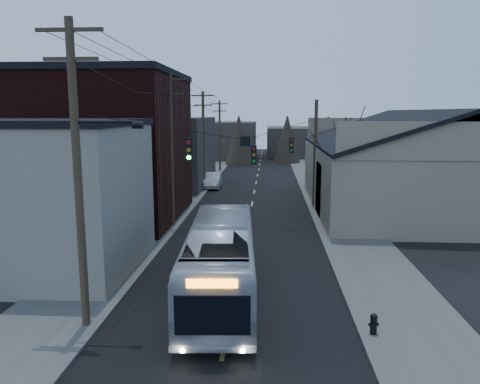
{
  "coord_description": "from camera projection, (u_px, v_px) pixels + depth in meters",
  "views": [
    {
      "loc": [
        1.39,
        -12.12,
        7.5
      ],
      "look_at": [
        -0.27,
        14.27,
        3.0
      ],
      "focal_mm": 35.0,
      "sensor_mm": 36.0,
      "label": 1
    }
  ],
  "objects": [
    {
      "name": "utility_lines",
      "position": [
        212.0,
        146.0,
        36.38
      ],
      "size": [
        11.24,
        45.28,
        10.5
      ],
      "color": "#382B1E",
      "rests_on": "ground"
    },
    {
      "name": "sidewalk_left",
      "position": [
        183.0,
        194.0,
        43.18
      ],
      "size": [
        4.0,
        110.0,
        0.12
      ],
      "primitive_type": "cube",
      "color": "#474744",
      "rests_on": "ground"
    },
    {
      "name": "building_clapboard",
      "position": [
        49.0,
        198.0,
        22.09
      ],
      "size": [
        8.0,
        8.0,
        7.0
      ],
      "primitive_type": "cube",
      "color": "gray",
      "rests_on": "ground"
    },
    {
      "name": "sidewalk_right",
      "position": [
        325.0,
        196.0,
        42.37
      ],
      "size": [
        4.0,
        110.0,
        0.12
      ],
      "primitive_type": "cube",
      "color": "#474744",
      "rests_on": "ground"
    },
    {
      "name": "parked_car",
      "position": [
        213.0,
        180.0,
        47.16
      ],
      "size": [
        1.69,
        4.64,
        1.52
      ],
      "primitive_type": "imported",
      "rotation": [
        0.0,
        0.0,
        0.02
      ],
      "color": "#B4B6BC",
      "rests_on": "ground"
    },
    {
      "name": "warehouse",
      "position": [
        417.0,
        175.0,
        36.61
      ],
      "size": [
        16.16,
        20.6,
        7.73
      ],
      "color": "gray",
      "rests_on": "ground"
    },
    {
      "name": "bus",
      "position": [
        221.0,
        259.0,
        19.2
      ],
      "size": [
        3.26,
        11.3,
        3.11
      ],
      "primitive_type": "imported",
      "rotation": [
        0.0,
        0.0,
        3.2
      ],
      "color": "#B1B5BD",
      "rests_on": "ground"
    },
    {
      "name": "building_brick",
      "position": [
        107.0,
        149.0,
        32.72
      ],
      "size": [
        10.0,
        12.0,
        10.0
      ],
      "primitive_type": "cube",
      "color": "black",
      "rests_on": "ground"
    },
    {
      "name": "building_far_right",
      "position": [
        302.0,
        142.0,
        81.29
      ],
      "size": [
        12.0,
        14.0,
        5.0
      ],
      "primitive_type": "cube",
      "color": "#362F2B",
      "rests_on": "ground"
    },
    {
      "name": "building_left_far",
      "position": [
        165.0,
        151.0,
        48.69
      ],
      "size": [
        9.0,
        14.0,
        7.0
      ],
      "primitive_type": "cube",
      "color": "#362F2B",
      "rests_on": "ground"
    },
    {
      "name": "road_surface",
      "position": [
        254.0,
        195.0,
        42.78
      ],
      "size": [
        9.0,
        110.0,
        0.02
      ],
      "primitive_type": "cube",
      "color": "black",
      "rests_on": "ground"
    },
    {
      "name": "building_far_left",
      "position": [
        225.0,
        140.0,
        77.09
      ],
      "size": [
        10.0,
        12.0,
        6.0
      ],
      "primitive_type": "cube",
      "color": "#362F2B",
      "rests_on": "ground"
    },
    {
      "name": "ground",
      "position": [
        218.0,
        380.0,
        13.27
      ],
      "size": [
        160.0,
        160.0,
        0.0
      ],
      "primitive_type": "plane",
      "color": "black",
      "rests_on": "ground"
    },
    {
      "name": "bare_tree",
      "position": [
        344.0,
        170.0,
        31.94
      ],
      "size": [
        0.4,
        0.4,
        7.2
      ],
      "primitive_type": "cone",
      "color": "black",
      "rests_on": "ground"
    },
    {
      "name": "fire_hydrant",
      "position": [
        374.0,
        323.0,
        15.74
      ],
      "size": [
        0.35,
        0.25,
        0.73
      ],
      "rotation": [
        0.0,
        0.0,
        0.16
      ],
      "color": "black",
      "rests_on": "sidewalk_right"
    }
  ]
}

